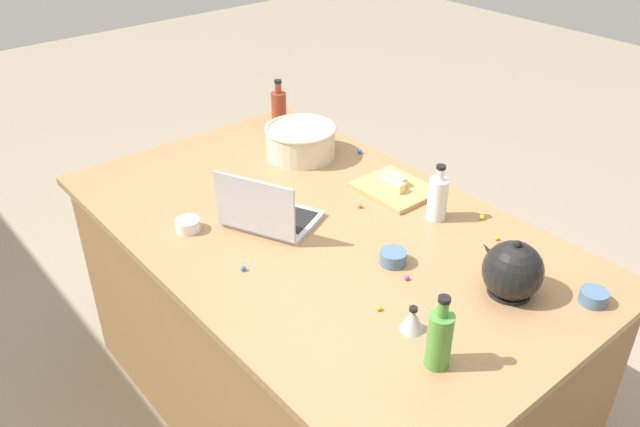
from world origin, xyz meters
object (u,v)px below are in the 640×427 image
object	(u,v)px
butter_stick_right	(391,184)
ramekin_small	(393,257)
laptop	(267,214)
ramekin_wide	(188,225)
bottle_vinegar	(438,198)
bottle_soy	(279,109)
cutting_board	(395,189)
mixing_bowl_large	(301,141)
ramekin_medium	(593,297)
butter_stick_left	(394,178)
kitchen_timer	(412,319)
bottle_olive	(439,338)
kettle	(512,271)

from	to	relation	value
butter_stick_right	ramekin_small	xyz separation A→B (m)	(-0.33, 0.32, -0.01)
laptop	ramekin_wide	xyz separation A→B (m)	(0.15, 0.23, -0.03)
bottle_vinegar	bottle_soy	distance (m)	0.99
cutting_board	ramekin_wide	xyz separation A→B (m)	(0.26, 0.75, 0.01)
mixing_bowl_large	ramekin_medium	distance (m)	1.32
cutting_board	mixing_bowl_large	bearing A→B (deg)	10.26
butter_stick_left	kitchen_timer	size ratio (longest dim) A/B	1.43
cutting_board	ramekin_medium	xyz separation A→B (m)	(-0.84, 0.03, 0.01)
butter_stick_left	butter_stick_right	distance (m)	0.05
cutting_board	bottle_olive	bearing A→B (deg)	141.19
bottle_vinegar	ramekin_medium	bearing A→B (deg)	179.58
cutting_board	bottle_vinegar	bearing A→B (deg)	172.76
kitchen_timer	bottle_vinegar	bearing A→B (deg)	-54.91
butter_stick_right	kitchen_timer	bearing A→B (deg)	139.10
mixing_bowl_large	bottle_soy	xyz separation A→B (m)	(0.29, -0.10, 0.02)
mixing_bowl_large	ramekin_medium	world-z (taller)	mixing_bowl_large
bottle_soy	bottle_olive	size ratio (longest dim) A/B	1.04
mixing_bowl_large	butter_stick_right	world-z (taller)	mixing_bowl_large
ramekin_medium	kitchen_timer	world-z (taller)	kitchen_timer
cutting_board	butter_stick_right	world-z (taller)	butter_stick_right
bottle_olive	ramekin_wide	bearing A→B (deg)	9.87
laptop	mixing_bowl_large	size ratio (longest dim) A/B	1.24
mixing_bowl_large	butter_stick_right	distance (m)	0.48
bottle_olive	kettle	bearing A→B (deg)	-81.36
bottle_soy	ramekin_small	size ratio (longest dim) A/B	2.63
cutting_board	ramekin_medium	world-z (taller)	ramekin_medium
laptop	ramekin_wide	distance (m)	0.27
laptop	kitchen_timer	size ratio (longest dim) A/B	4.85
bottle_soy	kettle	size ratio (longest dim) A/B	1.08
laptop	kitchen_timer	distance (m)	0.69
butter_stick_right	ramekin_medium	world-z (taller)	butter_stick_right
laptop	ramekin_small	bearing A→B (deg)	-158.08
cutting_board	ramekin_small	bearing A→B (deg)	133.80
mixing_bowl_large	bottle_olive	world-z (taller)	bottle_olive
ramekin_wide	mixing_bowl_large	bearing A→B (deg)	-72.63
kitchen_timer	bottle_olive	bearing A→B (deg)	159.89
laptop	ramekin_wide	size ratio (longest dim) A/B	4.44
butter_stick_right	ramekin_small	bearing A→B (deg)	135.73
bottle_soy	kitchen_timer	bearing A→B (deg)	157.88
ramekin_small	kitchen_timer	size ratio (longest dim) A/B	1.14
kettle	butter_stick_right	distance (m)	0.68
laptop	bottle_soy	world-z (taller)	bottle_soy
bottle_soy	mixing_bowl_large	bearing A→B (deg)	160.44
ramekin_small	ramekin_wide	world-z (taller)	ramekin_small
kettle	ramekin_medium	distance (m)	0.25
butter_stick_right	ramekin_medium	xyz separation A→B (m)	(-0.84, 0.01, -0.02)
kettle	laptop	bearing A→B (deg)	23.62
ramekin_wide	butter_stick_right	bearing A→B (deg)	-109.94
butter_stick_right	ramekin_wide	xyz separation A→B (m)	(0.26, 0.72, -0.01)
bottle_olive	butter_stick_left	size ratio (longest dim) A/B	2.00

